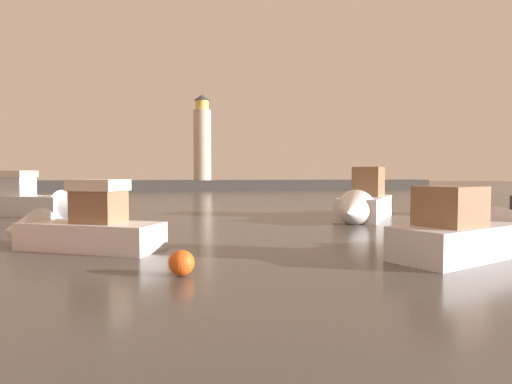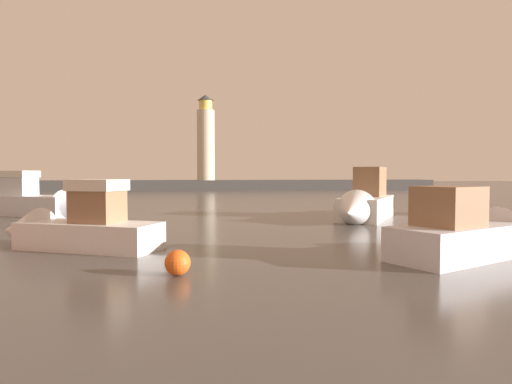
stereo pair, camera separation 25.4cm
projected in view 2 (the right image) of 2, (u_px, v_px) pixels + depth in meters
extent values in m
plane|color=#4C4742|center=(245.00, 204.00, 40.28)|extent=(226.72, 226.72, 0.00)
cube|color=#423F3D|center=(219.00, 185.00, 77.58)|extent=(79.67, 5.84, 1.70)
cylinder|color=beige|center=(206.00, 145.00, 76.93)|extent=(3.11, 3.11, 12.44)
cylinder|color=#F2CC59|center=(206.00, 105.00, 76.62)|extent=(2.34, 2.34, 1.74)
cone|color=#33383D|center=(206.00, 98.00, 76.57)|extent=(2.80, 2.80, 1.00)
cube|color=white|center=(90.00, 236.00, 16.39)|extent=(5.73, 4.10, 1.03)
cone|color=white|center=(22.00, 231.00, 17.30)|extent=(2.46, 2.52, 1.94)
cube|color=#8C6647|center=(98.00, 207.00, 16.24)|extent=(2.10, 1.94, 1.20)
cube|color=silver|center=(97.00, 185.00, 16.20)|extent=(2.31, 2.13, 0.42)
cube|color=white|center=(367.00, 208.00, 27.66)|extent=(5.98, 7.22, 1.40)
cone|color=white|center=(352.00, 212.00, 23.92)|extent=(3.20, 3.16, 2.37)
cube|color=#8C6647|center=(370.00, 182.00, 28.44)|extent=(2.95, 3.27, 1.91)
cube|color=silver|center=(30.00, 206.00, 29.53)|extent=(6.94, 5.19, 1.38)
cone|color=silver|center=(75.00, 206.00, 28.15)|extent=(2.76, 2.81, 2.11)
cube|color=silver|center=(19.00, 186.00, 29.81)|extent=(2.56, 2.26, 1.26)
cube|color=silver|center=(19.00, 174.00, 29.78)|extent=(2.81, 2.48, 0.44)
cube|color=silver|center=(461.00, 241.00, 14.68)|extent=(5.91, 4.22, 1.15)
cone|color=silver|center=(512.00, 233.00, 16.45)|extent=(2.62, 2.69, 2.07)
cube|color=#8C6647|center=(448.00, 206.00, 14.21)|extent=(2.39, 2.31, 1.32)
sphere|color=#EA5919|center=(178.00, 263.00, 12.17)|extent=(0.73, 0.73, 0.73)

